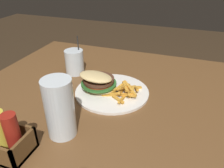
# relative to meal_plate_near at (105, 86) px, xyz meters

# --- Properties ---
(dining_table) EXTENTS (1.28, 1.26, 0.73)m
(dining_table) POSITION_rel_meal_plate_near_xyz_m (-0.10, 0.16, -0.10)
(dining_table) COLOR brown
(dining_table) RESTS_ON ground_plane
(meal_plate_near) EXTENTS (0.29, 0.29, 0.10)m
(meal_plate_near) POSITION_rel_meal_plate_near_xyz_m (0.00, 0.00, 0.00)
(meal_plate_near) COLOR white
(meal_plate_near) RESTS_ON dining_table
(beer_glass) EXTENTS (0.09, 0.09, 0.18)m
(beer_glass) POSITION_rel_meal_plate_near_xyz_m (0.03, 0.26, 0.06)
(beer_glass) COLOR silver
(beer_glass) RESTS_ON dining_table
(juice_glass) EXTENTS (0.08, 0.08, 0.17)m
(juice_glass) POSITION_rel_meal_plate_near_xyz_m (0.19, -0.11, 0.02)
(juice_glass) COLOR silver
(juice_glass) RESTS_ON dining_table
(spoon) EXTENTS (0.09, 0.16, 0.01)m
(spoon) POSITION_rel_meal_plate_near_xyz_m (0.10, 0.15, -0.02)
(spoon) COLOR silver
(spoon) RESTS_ON dining_table
(condiment_caddy) EXTENTS (0.11, 0.10, 0.13)m
(condiment_caddy) POSITION_rel_meal_plate_near_xyz_m (0.12, 0.38, 0.02)
(condiment_caddy) COLOR brown
(condiment_caddy) RESTS_ON dining_table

